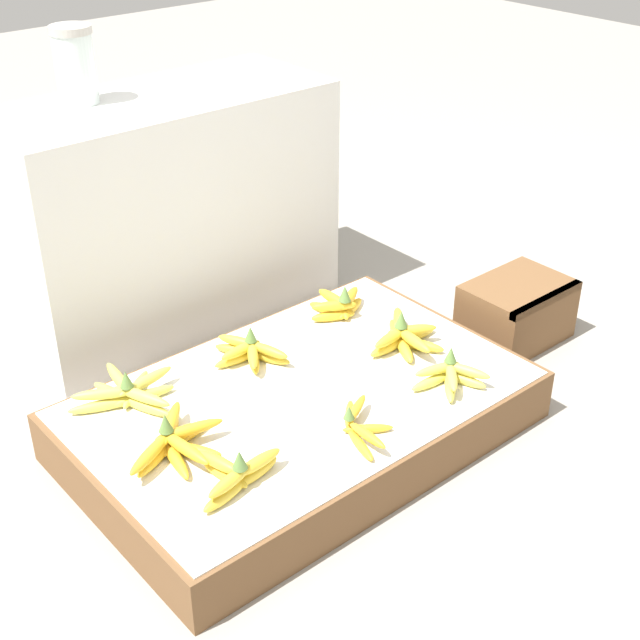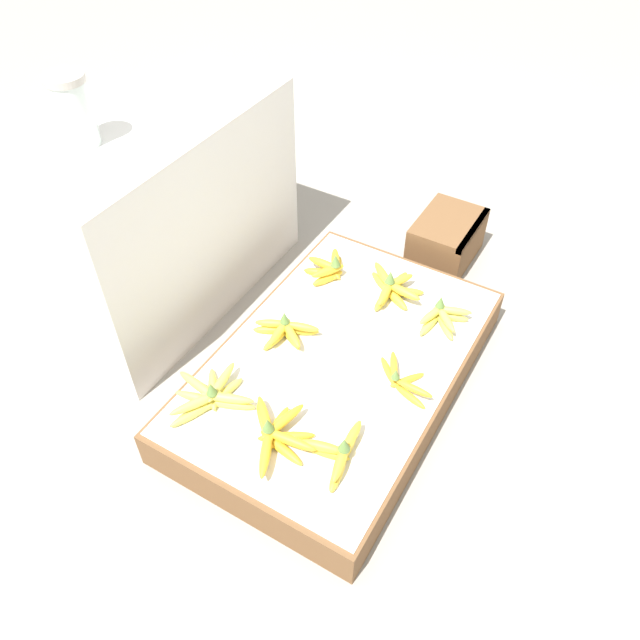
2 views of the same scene
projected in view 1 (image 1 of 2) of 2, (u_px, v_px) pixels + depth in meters
name	position (u px, v px, depth m)	size (l,w,h in m)	color
ground_plane	(301.00, 436.00, 2.34)	(10.00, 10.00, 0.00)	gray
display_platform	(300.00, 415.00, 2.31)	(1.15, 0.73, 0.14)	brown
back_vendor_table	(169.00, 213.00, 2.71)	(1.00, 0.43, 0.72)	white
wooden_crate	(516.00, 311.00, 2.72)	(0.31, 0.23, 0.19)	brown
banana_bunch_front_left	(236.00, 473.00, 1.95)	(0.23, 0.16, 0.10)	gold
banana_bunch_front_midleft	(359.00, 425.00, 2.11)	(0.15, 0.22, 0.08)	gold
banana_bunch_front_midright	(450.00, 376.00, 2.28)	(0.18, 0.15, 0.10)	#DBCC4C
banana_bunch_middle_left	(174.00, 442.00, 2.05)	(0.28, 0.25, 0.10)	gold
banana_bunch_middle_midright	(404.00, 336.00, 2.45)	(0.24, 0.24, 0.11)	gold
banana_bunch_back_left	(128.00, 393.00, 2.22)	(0.29, 0.27, 0.10)	#DBCC4C
banana_bunch_back_midleft	(250.00, 352.00, 2.38)	(0.18, 0.22, 0.10)	gold
banana_bunch_back_midright	(339.00, 305.00, 2.59)	(0.20, 0.15, 0.11)	gold
glass_jar	(75.00, 65.00, 2.42)	(0.12, 0.12, 0.21)	silver
foam_tray_white	(243.00, 74.00, 2.70)	(0.24, 0.14, 0.02)	white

